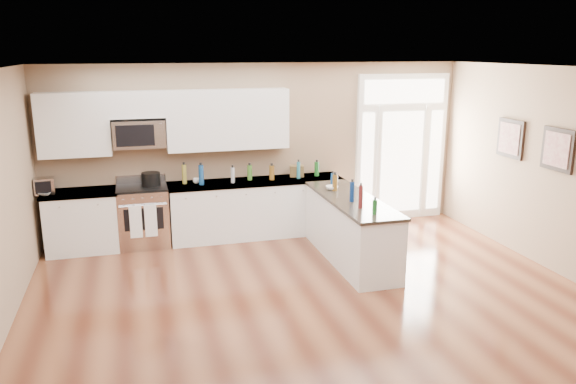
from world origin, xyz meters
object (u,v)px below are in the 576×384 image
Objects in this scene: peninsula_cabinet at (350,231)px; stockpot at (151,179)px; toaster_oven at (44,186)px; kitchen_range at (143,216)px.

stockpot is (-2.74, 1.49, 0.63)m from peninsula_cabinet.
toaster_oven reaches higher than peninsula_cabinet.
toaster_oven reaches higher than kitchen_range.
kitchen_range is at bearing -165.28° from stockpot.
toaster_oven is at bearing 161.39° from peninsula_cabinet.
stockpot reaches higher than peninsula_cabinet.
toaster_oven is (-1.38, -0.01, 0.58)m from kitchen_range.
kitchen_range is 0.60m from stockpot.
stockpot is (0.15, 0.04, 0.58)m from kitchen_range.
peninsula_cabinet is 3.18m from stockpot.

